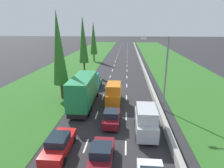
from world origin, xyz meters
name	(u,v)px	position (x,y,z in m)	size (l,w,h in m)	color
ground_plane	(122,60)	(0.00, 60.00, 0.00)	(300.00, 300.00, 0.00)	#28282B
grass_verge_left	(82,59)	(-12.65, 60.00, 0.02)	(14.00, 140.00, 0.04)	#2D6623
grass_verge_right	(168,60)	(14.35, 60.00, 0.02)	(14.00, 140.00, 0.04)	#2D6623
median_barrier	(140,59)	(5.70, 60.00, 0.42)	(0.44, 120.00, 0.85)	#9E9B93
lane_markings	(122,60)	(0.00, 60.00, 0.01)	(3.64, 116.00, 0.01)	white
red_sedan_left_lane	(59,144)	(-3.72, 13.89, 0.81)	(1.82, 4.50, 1.64)	red
green_box_truck_left_lane	(85,90)	(-3.70, 23.70, 2.18)	(2.46, 9.40, 4.18)	black
maroon_hatchback_centre_lane	(102,155)	(-0.06, 12.85, 0.84)	(1.74, 3.90, 1.72)	maroon
silver_van_right_lane	(146,120)	(3.63, 17.49, 1.40)	(1.96, 4.90, 2.82)	silver
maroon_hatchback_centre_lane_third	(112,118)	(0.19, 18.92, 0.84)	(1.74, 3.90, 1.72)	maroon
green_hatchback_left_lane	(96,82)	(-3.64, 31.79, 0.84)	(1.74, 3.90, 1.72)	#237A33
orange_van_centre_lane	(114,93)	(0.00, 24.94, 1.40)	(1.96, 4.90, 2.82)	orange
poplar_tree_second	(59,49)	(-7.64, 26.22, 7.18)	(2.11, 2.11, 12.26)	#4C3823
poplar_tree_third	(83,40)	(-8.08, 42.95, 7.29)	(2.11, 2.11, 12.47)	#4C3823
poplar_tree_fourth	(94,38)	(-8.19, 56.75, 6.83)	(2.09, 2.09, 11.56)	#4C3823
street_light_mast	(163,69)	(5.98, 23.17, 5.23)	(3.20, 0.28, 9.00)	gray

